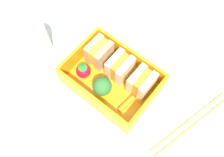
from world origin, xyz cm
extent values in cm
cube|color=silver|center=(0.00, 0.00, -1.00)|extent=(120.00, 120.00, 2.00)
cube|color=#F5A517|center=(0.00, 0.00, 0.60)|extent=(17.61, 12.64, 1.20)
cube|color=#F5A517|center=(0.00, 6.02, 3.38)|extent=(17.61, 0.60, 4.36)
cube|color=#F5A517|center=(0.00, -6.02, 3.38)|extent=(17.61, 0.60, 4.36)
cube|color=#F5A517|center=(-8.50, 0.00, 3.38)|extent=(0.60, 11.44, 4.36)
cube|color=#F5A517|center=(8.50, 0.00, 3.38)|extent=(0.60, 11.44, 4.36)
cube|color=tan|center=(-6.56, 2.44, 3.78)|extent=(1.29, 4.88, 5.17)
cube|color=yellow|center=(-5.27, 2.44, 3.78)|extent=(1.29, 4.49, 4.75)
cube|color=tan|center=(-3.98, 2.44, 3.78)|extent=(1.29, 4.88, 5.17)
cube|color=beige|center=(-1.29, 2.44, 3.78)|extent=(1.29, 4.88, 5.17)
cube|color=orange|center=(0.00, 2.44, 3.78)|extent=(1.29, 4.49, 4.75)
cube|color=beige|center=(1.29, 2.44, 3.78)|extent=(1.29, 4.88, 5.17)
cube|color=beige|center=(3.98, 2.44, 3.78)|extent=(1.29, 4.88, 5.17)
cube|color=orange|center=(5.27, 2.44, 3.78)|extent=(1.29, 4.49, 4.75)
cube|color=beige|center=(6.56, 2.44, 3.78)|extent=(1.29, 4.88, 5.17)
sphere|color=red|center=(-5.50, -2.28, 2.70)|extent=(3.00, 3.00, 3.00)
cone|color=green|center=(-5.50, -2.28, 4.50)|extent=(1.80, 1.80, 0.60)
cylinder|color=#8CC561|center=(-0.29, -2.92, 2.04)|extent=(1.07, 1.07, 1.67)
sphere|color=#347832|center=(-0.29, -2.92, 4.16)|extent=(3.69, 3.69, 3.69)
cylinder|color=orange|center=(5.17, -2.07, 1.71)|extent=(1.43, 3.88, 1.02)
cylinder|color=tan|center=(16.37, 3.09, 0.35)|extent=(5.55, 18.70, 0.70)
cylinder|color=tan|center=(17.57, 2.78, 0.35)|extent=(5.55, 18.70, 0.70)
cylinder|color=white|center=(-16.41, -3.84, 4.34)|extent=(5.06, 5.06, 8.68)
cube|color=silver|center=(-2.64, -16.33, 0.20)|extent=(14.96, 15.26, 0.40)
camera|label=1|loc=(12.78, -15.74, 47.24)|focal=40.00mm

